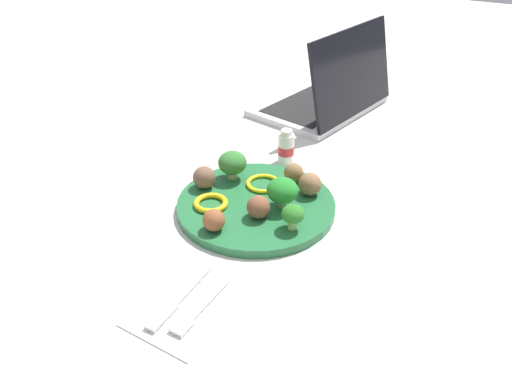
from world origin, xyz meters
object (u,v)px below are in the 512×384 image
pepper_ring_mid_right (263,183)px  napkin (192,302)px  broccoli_floret_back_left (282,191)px  meatball_near_rim (294,173)px  laptop (328,96)px  plate (256,205)px  meatball_back_left (204,177)px  meatball_front_left (214,220)px  fork (198,308)px  yogurt_bottle (286,148)px  meatball_far_rim (258,207)px  knife (178,298)px  broccoli_floret_center (232,163)px  broccoli_floret_back_right (293,215)px  pepper_ring_far_rim (211,203)px  meatball_front_right (310,184)px

pepper_ring_mid_right → napkin: 0.31m
broccoli_floret_back_left → meatball_near_rim: size_ratio=1.51×
napkin → laptop: bearing=-174.3°
plate → meatball_back_left: 0.11m
meatball_near_rim → meatball_front_left: bearing=-14.9°
fork → yogurt_bottle: yogurt_bottle is taller
broccoli_floret_back_left → yogurt_bottle: bearing=-157.6°
meatball_far_rim → broccoli_floret_back_left: bearing=153.3°
meatball_back_left → knife: 0.28m
knife → yogurt_bottle: (-0.44, -0.04, 0.02)m
broccoli_floret_center → knife: bearing=15.7°
meatball_near_rim → fork: size_ratio=0.30×
pepper_ring_mid_right → laptop: size_ratio=0.18×
fork → meatball_near_rim: bearing=-177.6°
broccoli_floret_center → fork: 0.34m
yogurt_bottle → plate: bearing=8.0°
broccoli_floret_back_left → knife: 0.27m
broccoli_floret_back_right → broccoli_floret_center: 0.19m
pepper_ring_far_rim → laptop: bearing=177.7°
broccoli_floret_back_left → meatball_back_left: (0.01, -0.15, -0.01)m
meatball_back_left → yogurt_bottle: 0.20m
pepper_ring_mid_right → napkin: size_ratio=0.38×
broccoli_floret_back_right → laptop: (-0.52, -0.13, -0.00)m
pepper_ring_mid_right → meatball_front_right: bearing=97.0°
meatball_back_left → pepper_ring_far_rim: 0.07m
broccoli_floret_center → meatball_far_rim: 0.14m
meatball_far_rim → yogurt_bottle: yogurt_bottle is taller
broccoli_floret_back_right → fork: size_ratio=0.36×
napkin → fork: fork is taller
meatball_near_rim → meatball_back_left: (0.09, -0.14, 0.00)m
meatball_far_rim → broccoli_floret_center: bearing=-132.2°
meatball_far_rim → pepper_ring_far_rim: meatball_far_rim is taller
meatball_back_left → pepper_ring_mid_right: (-0.06, 0.09, -0.02)m
fork → yogurt_bottle: size_ratio=1.68×
fork → yogurt_bottle: bearing=-170.9°
meatball_near_rim → pepper_ring_mid_right: 0.06m
laptop → broccoli_floret_back_left: bearing=11.1°
plate → laptop: size_ratio=0.77×
meatball_back_left → fork: size_ratio=0.34×
napkin → fork: bearing=62.5°
broccoli_floret_back_right → yogurt_bottle: 0.26m
plate → broccoli_floret_back_left: 0.06m
pepper_ring_far_rim → meatball_front_right: bearing=129.3°
broccoli_floret_center → napkin: 0.32m
meatball_back_left → knife: bearing=24.5°
meatball_back_left → napkin: 0.29m
meatball_near_rim → broccoli_floret_back_left: bearing=11.0°
broccoli_floret_back_left → meatball_near_rim: bearing=-169.0°
knife → yogurt_bottle: yogurt_bottle is taller
fork → laptop: bearing=-173.0°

